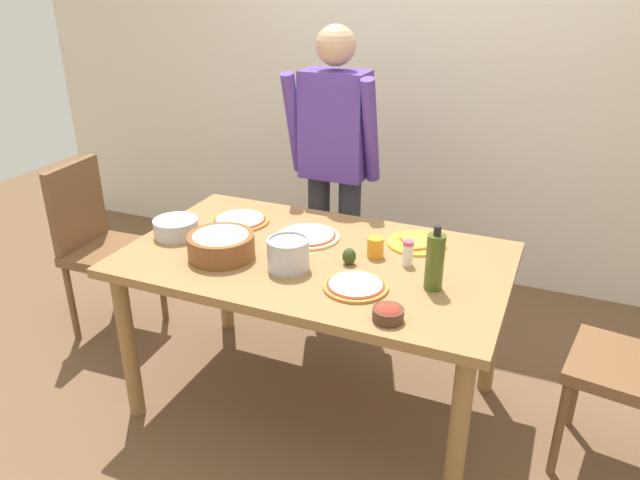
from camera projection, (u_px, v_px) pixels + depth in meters
The scene contains 17 objects.
ground at pixel (316, 399), 2.88m from camera, with size 8.00×8.00×0.00m, color brown.
wall_back at pixel (420, 69), 3.69m from camera, with size 5.60×0.10×2.60m, color silver.
dining_table at pixel (315, 274), 2.61m from camera, with size 1.60×0.96×0.76m.
person_cook at pixel (334, 160), 3.21m from camera, with size 0.49×0.25×1.62m.
chair_wooden_left at pixel (99, 240), 3.25m from camera, with size 0.42×0.42×0.95m.
pizza_raw_on_board at pixel (308, 236), 2.73m from camera, with size 0.29×0.29×0.02m.
pizza_cooked_on_tray at pixel (356, 286), 2.31m from camera, with size 0.25×0.25×0.02m.
pizza_second_cooked at pixel (240, 220), 2.90m from camera, with size 0.28×0.28×0.02m.
plate_with_slice at pixel (417, 243), 2.66m from camera, with size 0.26×0.26×0.02m.
popcorn_bowl at pixel (221, 243), 2.53m from camera, with size 0.28×0.28×0.11m.
mixing_bowl_steel at pixel (176, 228), 2.74m from camera, with size 0.20×0.20×0.08m.
small_sauce_bowl at pixel (388, 313), 2.09m from camera, with size 0.11×0.11×0.06m.
olive_oil_bottle at pixel (435, 261), 2.26m from camera, with size 0.07×0.07×0.26m.
steel_pot at pixel (288, 254), 2.43m from camera, with size 0.17×0.17×0.13m.
cup_orange at pixel (375, 247), 2.54m from camera, with size 0.07×0.07×0.09m, color orange.
salt_shaker at pixel (408, 253), 2.47m from camera, with size 0.04×0.04×0.11m.
avocado at pixel (349, 256), 2.48m from camera, with size 0.06×0.06×0.07m, color #2D4219.
Camera 1 is at (0.93, -2.12, 1.88)m, focal length 34.19 mm.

